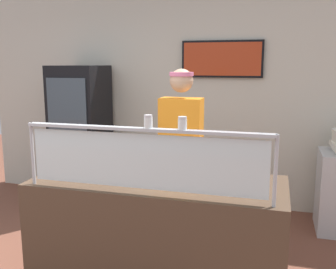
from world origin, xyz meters
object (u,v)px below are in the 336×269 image
Objects in this scene: drink_fridge at (81,136)px; pizza_server at (163,173)px; pizza_tray at (168,175)px; worker_figure at (181,152)px; pepper_flake_shaker at (182,124)px; parmesan_shaker at (148,122)px.

pizza_server is at bearing -46.33° from drink_fridge.
pizza_tray is 0.64m from worker_figure.
pizza_server is 0.16× the size of worker_figure.
pepper_flake_shaker is (0.24, -0.39, 0.44)m from pizza_server.
parmesan_shaker is at bearing -51.95° from drink_fridge.
pizza_tray is 2.33m from drink_fridge.
worker_figure is (-0.05, 0.63, 0.04)m from pizza_tray.
pizza_tray is 0.27× the size of worker_figure.
pepper_flake_shaker is 0.05× the size of drink_fridge.
drink_fridge reaches higher than worker_figure.
worker_figure is at bearing -32.96° from drink_fridge.
parmesan_shaker is at bearing -92.13° from pizza_tray.
pepper_flake_shaker reaches higher than pizza_tray.
pizza_server is 2.32m from drink_fridge.
pizza_server is (-0.03, -0.02, 0.02)m from pizza_tray.
pepper_flake_shaker is at bearing -75.93° from worker_figure.
parmesan_shaker is at bearing -77.06° from pizza_server.
pepper_flake_shaker is at bearing -47.57° from pizza_server.
parmesan_shaker is 0.05× the size of worker_figure.
parmesan_shaker reaches higher than pizza_tray.
pepper_flake_shaker is 0.05× the size of worker_figure.
pepper_flake_shaker is 1.15m from worker_figure.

